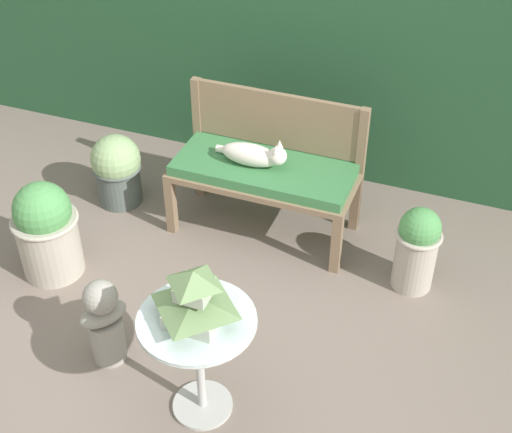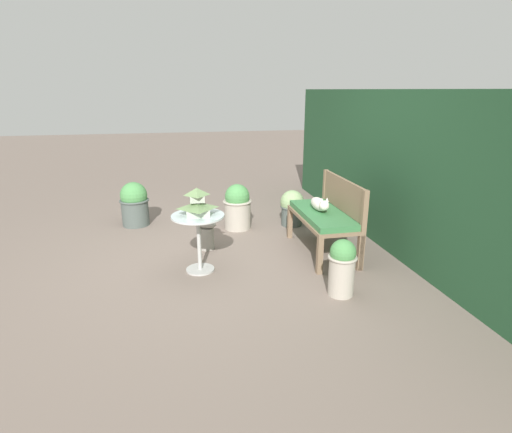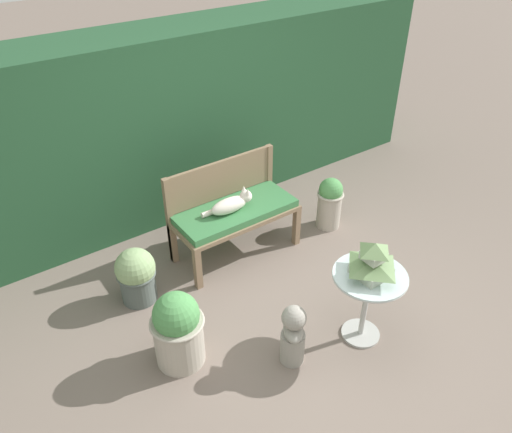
# 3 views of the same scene
# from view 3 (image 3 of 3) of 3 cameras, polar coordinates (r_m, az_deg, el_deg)

# --- Properties ---
(ground) EXTENTS (30.00, 30.00, 0.00)m
(ground) POSITION_cam_3_polar(r_m,az_deg,el_deg) (4.29, 6.55, -12.46)
(ground) COLOR #75665B
(foliage_hedge_back) EXTENTS (6.40, 0.80, 1.93)m
(foliage_hedge_back) POSITION_cam_3_polar(r_m,az_deg,el_deg) (5.42, -10.07, 10.51)
(foliage_hedge_back) COLOR #234C2D
(foliage_hedge_back) RESTS_ON ground
(garden_bench) EXTENTS (1.20, 0.53, 0.52)m
(garden_bench) POSITION_cam_3_polar(r_m,az_deg,el_deg) (4.76, -2.34, 0.22)
(garden_bench) COLOR #7F664C
(garden_bench) RESTS_ON ground
(bench_backrest) EXTENTS (1.20, 0.06, 0.91)m
(bench_backrest) POSITION_cam_3_polar(r_m,az_deg,el_deg) (4.82, -4.01, 3.57)
(bench_backrest) COLOR #7F664C
(bench_backrest) RESTS_ON ground
(cat) EXTENTS (0.50, 0.16, 0.20)m
(cat) POSITION_cam_3_polar(r_m,az_deg,el_deg) (4.63, -2.83, 1.43)
(cat) COLOR silver
(cat) RESTS_ON garden_bench
(patio_table) EXTENTS (0.57, 0.57, 0.65)m
(patio_table) POSITION_cam_3_polar(r_m,az_deg,el_deg) (3.95, 12.67, -8.07)
(patio_table) COLOR #B7B7B2
(patio_table) RESTS_ON ground
(pagoda_birdhouse) EXTENTS (0.33, 0.33, 0.30)m
(pagoda_birdhouse) POSITION_cam_3_polar(r_m,az_deg,el_deg) (3.78, 13.18, -5.04)
(pagoda_birdhouse) COLOR #B2BCA8
(pagoda_birdhouse) RESTS_ON patio_table
(garden_bust) EXTENTS (0.27, 0.30, 0.55)m
(garden_bust) POSITION_cam_3_polar(r_m,az_deg,el_deg) (3.85, 4.26, -13.29)
(garden_bust) COLOR gray
(garden_bust) RESTS_ON ground
(potted_plant_table_near) EXTENTS (0.35, 0.35, 0.53)m
(potted_plant_table_near) POSITION_cam_3_polar(r_m,az_deg,el_deg) (4.45, -13.52, -6.51)
(potted_plant_table_near) COLOR #4C5651
(potted_plant_table_near) RESTS_ON ground
(potted_plant_hedge_corner) EXTENTS (0.28, 0.28, 0.57)m
(potted_plant_hedge_corner) POSITION_cam_3_polar(r_m,az_deg,el_deg) (5.27, 8.43, 1.68)
(potted_plant_hedge_corner) COLOR #ADA393
(potted_plant_hedge_corner) RESTS_ON ground
(potted_plant_path_edge) EXTENTS (0.41, 0.41, 0.65)m
(potted_plant_path_edge) POSITION_cam_3_polar(r_m,az_deg,el_deg) (3.85, -8.92, -12.62)
(potted_plant_path_edge) COLOR #ADA393
(potted_plant_path_edge) RESTS_ON ground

